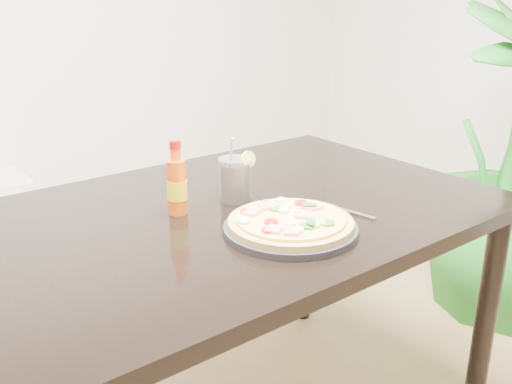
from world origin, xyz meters
TOP-DOWN VIEW (x-y plane):
  - dining_table at (0.00, 0.61)m, footprint 1.40×0.90m
  - plate at (0.03, 0.40)m, footprint 0.31×0.31m
  - pizza at (0.03, 0.40)m, footprint 0.29×0.29m
  - hot_sauce_bottle at (-0.11, 0.67)m, footprint 0.06×0.06m
  - cola_cup at (0.06, 0.66)m, footprint 0.09×0.09m
  - fork at (0.22, 0.43)m, footprint 0.05×0.19m
  - plant_pot at (1.36, 0.56)m, footprint 0.28×0.28m

SIDE VIEW (x-z plane):
  - plant_pot at x=1.36m, z-range 0.00..0.22m
  - dining_table at x=0.00m, z-range 0.29..1.04m
  - fork at x=0.22m, z-range 0.75..0.76m
  - plate at x=0.03m, z-range 0.75..0.77m
  - pizza at x=0.03m, z-range 0.76..0.79m
  - cola_cup at x=0.06m, z-range 0.72..0.89m
  - hot_sauce_bottle at x=-0.11m, z-range 0.73..0.92m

